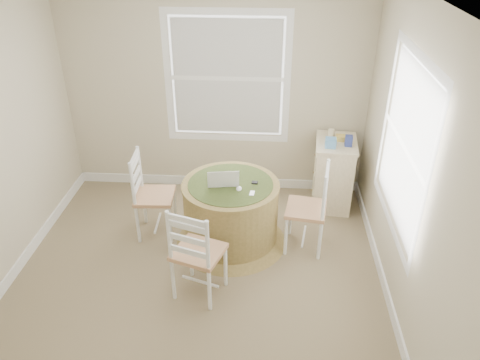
{
  "coord_description": "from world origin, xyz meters",
  "views": [
    {
      "loc": [
        0.66,
        -3.45,
        3.13
      ],
      "look_at": [
        0.39,
        0.45,
        0.87
      ],
      "focal_mm": 35.0,
      "sensor_mm": 36.0,
      "label": 1
    }
  ],
  "objects_px": {
    "round_table": "(231,211)",
    "corner_chest": "(333,173)",
    "chair_left": "(155,196)",
    "chair_near": "(199,252)",
    "chair_right": "(306,209)",
    "laptop": "(223,181)"
  },
  "relations": [
    {
      "from": "round_table",
      "to": "corner_chest",
      "type": "relative_size",
      "value": 1.43
    },
    {
      "from": "chair_left",
      "to": "corner_chest",
      "type": "distance_m",
      "value": 2.11
    },
    {
      "from": "chair_left",
      "to": "chair_near",
      "type": "distance_m",
      "value": 1.09
    },
    {
      "from": "chair_near",
      "to": "corner_chest",
      "type": "bearing_deg",
      "value": -111.24
    },
    {
      "from": "chair_left",
      "to": "chair_right",
      "type": "distance_m",
      "value": 1.61
    },
    {
      "from": "laptop",
      "to": "round_table",
      "type": "bearing_deg",
      "value": 174.21
    },
    {
      "from": "chair_right",
      "to": "laptop",
      "type": "height_order",
      "value": "chair_right"
    },
    {
      "from": "laptop",
      "to": "corner_chest",
      "type": "relative_size",
      "value": 0.42
    },
    {
      "from": "chair_left",
      "to": "corner_chest",
      "type": "xyz_separation_m",
      "value": [
        1.98,
        0.73,
        -0.06
      ]
    },
    {
      "from": "chair_near",
      "to": "laptop",
      "type": "xyz_separation_m",
      "value": [
        0.15,
        0.8,
        0.27
      ]
    },
    {
      "from": "laptop",
      "to": "chair_left",
      "type": "bearing_deg",
      "value": -16.86
    },
    {
      "from": "chair_near",
      "to": "chair_right",
      "type": "distance_m",
      "value": 1.26
    },
    {
      "from": "chair_near",
      "to": "laptop",
      "type": "height_order",
      "value": "chair_near"
    },
    {
      "from": "round_table",
      "to": "chair_near",
      "type": "bearing_deg",
      "value": -99.37
    },
    {
      "from": "chair_near",
      "to": "round_table",
      "type": "bearing_deg",
      "value": -86.84
    },
    {
      "from": "round_table",
      "to": "chair_left",
      "type": "xyz_separation_m",
      "value": [
        -0.83,
        0.11,
        0.08
      ]
    },
    {
      "from": "chair_left",
      "to": "chair_right",
      "type": "bearing_deg",
      "value": -98.03
    },
    {
      "from": "chair_near",
      "to": "laptop",
      "type": "bearing_deg",
      "value": -81.7
    },
    {
      "from": "round_table",
      "to": "chair_left",
      "type": "bearing_deg",
      "value": 178.82
    },
    {
      "from": "chair_right",
      "to": "laptop",
      "type": "distance_m",
      "value": 0.9
    },
    {
      "from": "chair_left",
      "to": "laptop",
      "type": "bearing_deg",
      "value": -101.35
    },
    {
      "from": "chair_left",
      "to": "corner_chest",
      "type": "relative_size",
      "value": 1.14
    }
  ]
}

